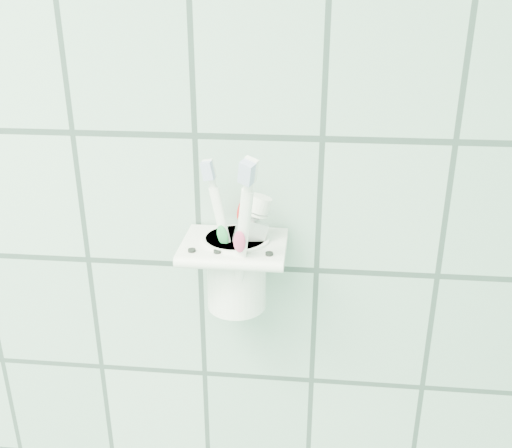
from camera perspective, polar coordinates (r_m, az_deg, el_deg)
holder_bracket at (r=0.65m, az=-2.16°, el=-2.36°), size 0.12×0.10×0.04m
cup at (r=0.67m, az=-1.98°, el=-4.51°), size 0.08×0.08×0.09m
toothbrush_pink at (r=0.63m, az=-1.73°, el=-1.01°), size 0.04×0.02×0.18m
toothbrush_blue at (r=0.65m, az=-3.20°, el=0.75°), size 0.05×0.07×0.20m
toothbrush_orange at (r=0.62m, az=-2.26°, el=0.05°), size 0.04×0.07×0.21m
toothpaste_tube at (r=0.64m, az=-2.82°, el=-1.94°), size 0.06×0.03×0.15m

